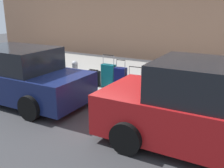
{
  "coord_description": "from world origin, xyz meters",
  "views": [
    {
      "loc": [
        -4.45,
        6.26,
        2.66
      ],
      "look_at": [
        -1.06,
        0.52,
        0.66
      ],
      "focal_mm": 40.69,
      "sensor_mm": 36.0,
      "label": 1
    }
  ],
  "objects": [
    {
      "name": "suitcase_teal_0",
      "position": [
        -3.8,
        -0.61,
        0.51
      ],
      "size": [
        0.37,
        0.24,
        1.02
      ],
      "color": "#0F606B",
      "rests_on": "sidewalk_curb"
    },
    {
      "name": "sidewalk_curb",
      "position": [
        0.0,
        -2.5,
        0.07
      ],
      "size": [
        18.0,
        5.0,
        0.14
      ],
      "primitive_type": "cube",
      "color": "gray",
      "rests_on": "ground_plane"
    },
    {
      "name": "parked_car_navy_1",
      "position": [
        1.63,
        1.45,
        0.75
      ],
      "size": [
        4.53,
        2.11,
        1.59
      ],
      "color": "#141E4C",
      "rests_on": "ground_plane"
    },
    {
      "name": "fire_hydrant",
      "position": [
        1.08,
        -0.54,
        0.54
      ],
      "size": [
        0.39,
        0.21,
        0.77
      ],
      "color": "#99999E",
      "rests_on": "sidewalk_curb"
    },
    {
      "name": "bollard_post",
      "position": [
        1.57,
        -0.39,
        0.55
      ],
      "size": [
        0.16,
        0.16,
        0.82
      ],
      "primitive_type": "cylinder",
      "color": "brown",
      "rests_on": "sidewalk_curb"
    },
    {
      "name": "suitcase_silver_3",
      "position": [
        -2.22,
        -0.55,
        0.41
      ],
      "size": [
        0.37,
        0.26,
        0.59
      ],
      "color": "#9EA0A8",
      "rests_on": "sidewalk_curb"
    },
    {
      "name": "ground_plane",
      "position": [
        0.0,
        0.0,
        0.0
      ],
      "size": [
        40.0,
        40.0,
        0.0
      ],
      "primitive_type": "plane",
      "color": "#333335"
    },
    {
      "name": "suitcase_teal_7",
      "position": [
        -0.26,
        -0.6,
        0.53
      ],
      "size": [
        0.47,
        0.21,
        1.1
      ],
      "color": "#0F606B",
      "rests_on": "sidewalk_curb"
    },
    {
      "name": "parked_car_red_0",
      "position": [
        -3.88,
        1.45,
        0.8
      ],
      "size": [
        4.54,
        2.21,
        1.72
      ],
      "color": "#AD1619",
      "rests_on": "ground_plane"
    },
    {
      "name": "suitcase_black_1",
      "position": [
        -3.3,
        -0.57,
        0.48
      ],
      "size": [
        0.47,
        0.28,
        1.0
      ],
      "color": "black",
      "rests_on": "sidewalk_curb"
    },
    {
      "name": "suitcase_olive_4",
      "position": [
        -1.76,
        -0.59,
        0.52
      ],
      "size": [
        0.41,
        0.2,
        0.99
      ],
      "color": "#59601E",
      "rests_on": "sidewalk_curb"
    },
    {
      "name": "suitcase_red_2",
      "position": [
        -2.74,
        -0.49,
        0.47
      ],
      "size": [
        0.51,
        0.27,
        0.97
      ],
      "color": "red",
      "rests_on": "sidewalk_curb"
    },
    {
      "name": "suitcase_maroon_5",
      "position": [
        -1.25,
        -0.56,
        0.41
      ],
      "size": [
        0.48,
        0.3,
        0.83
      ],
      "color": "maroon",
      "rests_on": "sidewalk_curb"
    },
    {
      "name": "suitcase_navy_6",
      "position": [
        -0.76,
        -0.53,
        0.51
      ],
      "size": [
        0.37,
        0.25,
        1.0
      ],
      "color": "navy",
      "rests_on": "sidewalk_curb"
    },
    {
      "name": "suitcase_black_8",
      "position": [
        0.25,
        -0.52,
        0.4
      ],
      "size": [
        0.41,
        0.22,
        0.57
      ],
      "color": "black",
      "rests_on": "sidewalk_curb"
    }
  ]
}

